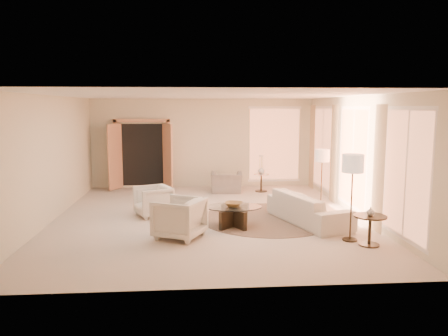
{
  "coord_description": "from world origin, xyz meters",
  "views": [
    {
      "loc": [
        -0.38,
        -9.86,
        2.55
      ],
      "look_at": [
        0.4,
        0.4,
        1.1
      ],
      "focal_mm": 35.0,
      "sensor_mm": 36.0,
      "label": 1
    }
  ],
  "objects": [
    {
      "name": "french_doors",
      "position": [
        -1.9,
        3.82,
        1.07
      ],
      "size": [
        1.95,
        0.66,
        2.16
      ],
      "color": "tan",
      "rests_on": "room"
    },
    {
      "name": "floor_lamp_near",
      "position": [
        2.9,
        0.78,
        1.27
      ],
      "size": [
        0.36,
        0.36,
        1.49
      ],
      "rotation": [
        0.0,
        0.0,
        -0.23
      ],
      "color": "#2D251B",
      "rests_on": "room"
    },
    {
      "name": "windows_right",
      "position": [
        3.45,
        0.1,
        1.35
      ],
      "size": [
        0.1,
        6.4,
        2.4
      ],
      "primitive_type": null,
      "color": "#FF9966",
      "rests_on": "room"
    },
    {
      "name": "armchair_left",
      "position": [
        -1.28,
        0.25,
        0.39
      ],
      "size": [
        0.96,
        0.98,
        0.78
      ],
      "primitive_type": "imported",
      "rotation": [
        0.0,
        0.0,
        -1.15
      ],
      "color": "beige",
      "rests_on": "room"
    },
    {
      "name": "curtains_right",
      "position": [
        3.4,
        1.0,
        1.3
      ],
      "size": [
        0.06,
        5.2,
        2.6
      ],
      "primitive_type": null,
      "color": "tan",
      "rests_on": "room"
    },
    {
      "name": "window_back_corner",
      "position": [
        2.3,
        3.95,
        1.35
      ],
      "size": [
        1.7,
        0.1,
        2.4
      ],
      "primitive_type": null,
      "color": "#FF9966",
      "rests_on": "room"
    },
    {
      "name": "sofa",
      "position": [
        2.2,
        -0.6,
        0.33
      ],
      "size": [
        1.53,
        2.42,
        0.66
      ],
      "primitive_type": "imported",
      "rotation": [
        0.0,
        0.0,
        1.88
      ],
      "color": "beige",
      "rests_on": "room"
    },
    {
      "name": "armchair_right",
      "position": [
        -0.62,
        -1.53,
        0.43
      ],
      "size": [
        1.09,
        1.11,
        0.87
      ],
      "primitive_type": "imported",
      "rotation": [
        0.0,
        0.0,
        -2.04
      ],
      "color": "beige",
      "rests_on": "room"
    },
    {
      "name": "bowl",
      "position": [
        0.51,
        -0.82,
        0.49
      ],
      "size": [
        0.49,
        0.49,
        0.09
      ],
      "primitive_type": "imported",
      "rotation": [
        0.0,
        0.0,
        -0.36
      ],
      "color": "brown",
      "rests_on": "coffee_table"
    },
    {
      "name": "floor_lamp_far",
      "position": [
        2.65,
        -1.96,
        1.42
      ],
      "size": [
        0.4,
        0.4,
        1.67
      ],
      "rotation": [
        0.0,
        0.0,
        -0.24
      ],
      "color": "#2D251B",
      "rests_on": "room"
    },
    {
      "name": "area_rug",
      "position": [
        1.36,
        -0.2,
        0.01
      ],
      "size": [
        3.33,
        3.33,
        0.01
      ],
      "primitive_type": "cylinder",
      "rotation": [
        0.0,
        0.0,
        0.08
      ],
      "color": "#3F2E24",
      "rests_on": "room"
    },
    {
      "name": "end_vase",
      "position": [
        2.89,
        -2.28,
        0.64
      ],
      "size": [
        0.19,
        0.19,
        0.16
      ],
      "primitive_type": "imported",
      "rotation": [
        0.0,
        0.0,
        0.27
      ],
      "color": "silver",
      "rests_on": "end_table"
    },
    {
      "name": "end_table",
      "position": [
        2.89,
        -2.28,
        0.39
      ],
      "size": [
        0.6,
        0.6,
        0.57
      ],
      "rotation": [
        0.0,
        0.0,
        0.26
      ],
      "color": "black",
      "rests_on": "room"
    },
    {
      "name": "accent_chair",
      "position": [
        0.67,
        2.98,
        0.4
      ],
      "size": [
        0.97,
        0.67,
        0.81
      ],
      "primitive_type": "imported",
      "rotation": [
        0.0,
        0.0,
        3.06
      ],
      "color": "gray",
      "rests_on": "room"
    },
    {
      "name": "side_vase",
      "position": [
        1.73,
        3.02,
        0.66
      ],
      "size": [
        0.29,
        0.29,
        0.23
      ],
      "primitive_type": "imported",
      "rotation": [
        0.0,
        0.0,
        0.36
      ],
      "color": "silver",
      "rests_on": "side_table"
    },
    {
      "name": "coffee_table",
      "position": [
        0.51,
        -0.82,
        0.28
      ],
      "size": [
        1.37,
        1.37,
        0.44
      ],
      "rotation": [
        0.0,
        0.0,
        -0.14
      ],
      "color": "black",
      "rests_on": "room"
    },
    {
      "name": "side_table",
      "position": [
        1.73,
        3.02,
        0.33
      ],
      "size": [
        0.47,
        0.47,
        0.55
      ],
      "rotation": [
        0.0,
        0.0,
        0.1
      ],
      "color": "#2D251B",
      "rests_on": "room"
    },
    {
      "name": "room",
      "position": [
        0.0,
        0.0,
        1.4
      ],
      "size": [
        7.04,
        8.04,
        2.83
      ],
      "color": "beige",
      "rests_on": "ground"
    }
  ]
}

